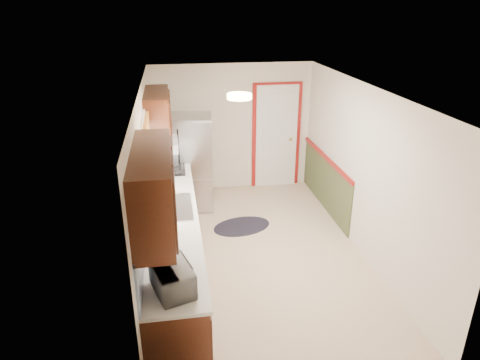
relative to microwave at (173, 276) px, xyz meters
name	(u,v)px	position (x,y,z in m)	size (l,w,h in m)	color
room_shell	(259,178)	(1.20, 1.95, 0.10)	(3.20, 5.20, 2.52)	beige
kitchen_run	(169,220)	(-0.04, 1.66, -0.29)	(0.63, 4.00, 2.20)	#3E1A0E
back_wall_trim	(286,146)	(2.19, 4.16, -0.21)	(1.12, 2.30, 2.08)	maroon
ceiling_fixture	(239,96)	(0.90, 1.75, 1.26)	(0.30, 0.30, 0.06)	#FFD88C
microwave	(173,276)	(0.00, 0.00, 0.00)	(0.48, 0.27, 0.32)	white
refrigerator	(192,162)	(0.39, 3.70, -0.27)	(0.75, 0.73, 1.66)	#B7B7BC
rug	(242,226)	(1.11, 2.78, -1.10)	(0.96, 0.62, 0.01)	black
cooktop	(171,170)	(0.01, 3.10, -0.15)	(0.45, 0.55, 0.02)	black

